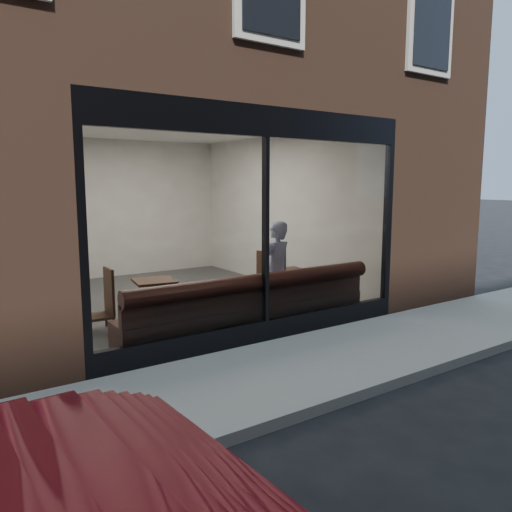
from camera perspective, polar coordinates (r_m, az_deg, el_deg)
ground at (r=5.67m, az=13.61°, el=-14.68°), size 120.00×120.00×0.00m
sidewalk_near at (r=6.33m, az=6.72°, el=-11.97°), size 40.00×2.00×0.01m
kerb_near at (r=5.62m, az=14.02°, el=-14.26°), size 40.00×0.10×0.12m
host_building_pier_right at (r=13.80m, az=-0.61°, el=5.86°), size 2.50×12.00×3.20m
host_building_backfill at (r=14.98m, az=-19.32°, el=5.59°), size 5.00×6.00×3.20m
cafe_floor at (r=9.57m, az=-9.29°, el=-4.92°), size 6.00×6.00×0.00m
cafe_ceiling at (r=9.37m, az=-9.76°, el=14.31°), size 6.00×6.00×0.00m
cafe_wall_back at (r=12.11m, az=-15.54°, el=5.21°), size 5.00×0.00×5.00m
cafe_wall_left at (r=8.59m, az=-24.77°, el=3.60°), size 0.00×6.00×6.00m
cafe_wall_right at (r=10.63m, az=2.78°, el=5.11°), size 0.00×6.00×6.00m
storefront_kick at (r=7.06m, az=1.07°, el=-8.50°), size 5.00×0.10×0.30m
storefront_header at (r=6.81m, az=1.14°, el=15.12°), size 5.00×0.10×0.40m
storefront_mullion at (r=6.79m, az=1.10°, el=2.88°), size 0.06×0.10×2.50m
storefront_glass at (r=6.76m, az=1.25°, el=2.86°), size 4.80×0.00×4.80m
banquette at (r=7.36m, az=-0.75°, el=-7.20°), size 4.00×0.55×0.45m
person at (r=7.85m, az=2.32°, el=-1.86°), size 0.65×0.48×1.61m
cafe_table_left at (r=7.63m, az=-11.54°, el=-2.83°), size 0.68×0.68×0.04m
cafe_table_right at (r=8.32m, az=3.60°, el=-1.75°), size 0.72×0.72×0.04m
cafe_chair_left at (r=7.78m, az=-17.67°, el=-6.62°), size 0.42×0.42×0.04m
cafe_chair_right at (r=9.17m, az=0.50°, el=-3.97°), size 0.50×0.50×0.04m
wall_poster at (r=7.42m, az=-22.81°, el=2.34°), size 0.02×0.63×0.84m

